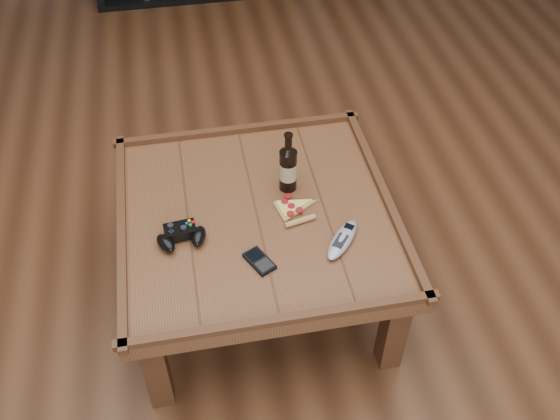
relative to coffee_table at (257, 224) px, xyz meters
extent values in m
plane|color=#432413|center=(0.00, 0.00, -0.39)|extent=(6.00, 6.00, 0.00)
cube|color=#583019|center=(0.00, 0.00, 0.03)|extent=(1.00, 1.00, 0.06)
cube|color=#482513|center=(-0.42, -0.42, -0.20)|extent=(0.08, 0.08, 0.39)
cube|color=#482513|center=(0.42, -0.42, -0.20)|extent=(0.08, 0.08, 0.39)
cube|color=#482513|center=(-0.42, 0.42, -0.20)|extent=(0.08, 0.08, 0.39)
cube|color=#482513|center=(0.42, 0.42, -0.20)|extent=(0.08, 0.08, 0.39)
cube|color=#482513|center=(0.00, 0.48, 0.07)|extent=(1.03, 0.03, 0.03)
cube|color=#482513|center=(0.00, -0.48, 0.07)|extent=(1.03, 0.03, 0.03)
cube|color=#482513|center=(0.48, 0.00, 0.07)|extent=(0.03, 1.03, 0.03)
cube|color=#482513|center=(-0.48, 0.00, 0.07)|extent=(0.03, 1.03, 0.03)
cylinder|color=black|center=(0.14, 0.11, 0.15)|extent=(0.07, 0.07, 0.18)
cone|color=black|center=(0.14, 0.11, 0.25)|extent=(0.06, 0.06, 0.03)
cylinder|color=black|center=(0.14, 0.11, 0.28)|extent=(0.03, 0.03, 0.06)
cylinder|color=black|center=(0.14, 0.11, 0.31)|extent=(0.03, 0.03, 0.01)
cylinder|color=tan|center=(0.14, 0.11, 0.15)|extent=(0.07, 0.07, 0.07)
cube|color=black|center=(-0.28, -0.06, 0.09)|extent=(0.12, 0.08, 0.04)
ellipsoid|color=black|center=(-0.33, -0.11, 0.08)|extent=(0.09, 0.10, 0.04)
ellipsoid|color=black|center=(-0.22, -0.10, 0.08)|extent=(0.07, 0.10, 0.04)
cylinder|color=black|center=(-0.31, -0.05, 0.11)|extent=(0.02, 0.02, 0.01)
cylinder|color=black|center=(-0.27, -0.07, 0.11)|extent=(0.02, 0.02, 0.01)
cylinder|color=yellow|center=(-0.25, -0.04, 0.11)|extent=(0.01, 0.01, 0.01)
cylinder|color=red|center=(-0.23, -0.05, 0.11)|extent=(0.01, 0.01, 0.01)
cylinder|color=#0C33CC|center=(-0.25, -0.05, 0.11)|extent=(0.01, 0.01, 0.01)
cylinder|color=#0C9919|center=(-0.24, -0.06, 0.11)|extent=(0.01, 0.01, 0.01)
cylinder|color=tan|center=(0.15, -0.08, 0.07)|extent=(0.12, 0.05, 0.02)
cylinder|color=#A9151A|center=(0.12, -0.04, 0.07)|extent=(0.03, 0.03, 0.00)
cylinder|color=#A9151A|center=(0.15, -0.03, 0.07)|extent=(0.03, 0.03, 0.00)
cylinder|color=#A9151A|center=(0.13, 0.00, 0.07)|extent=(0.03, 0.03, 0.00)
cylinder|color=#A9151A|center=(0.11, 0.02, 0.07)|extent=(0.03, 0.03, 0.00)
cylinder|color=#A9151A|center=(0.13, 0.05, 0.07)|extent=(0.03, 0.03, 0.00)
cube|color=black|center=(-0.03, -0.23, 0.07)|extent=(0.11, 0.13, 0.01)
cube|color=black|center=(-0.04, -0.21, 0.07)|extent=(0.06, 0.06, 0.00)
cube|color=black|center=(-0.02, -0.26, 0.07)|extent=(0.07, 0.07, 0.00)
ellipsoid|color=#9CA3A9|center=(0.27, -0.20, 0.07)|extent=(0.18, 0.20, 0.03)
cube|color=black|center=(0.31, -0.15, 0.09)|extent=(0.04, 0.04, 0.00)
cube|color=black|center=(0.26, -0.21, 0.09)|extent=(0.07, 0.08, 0.00)
cube|color=slate|center=(-0.34, 2.64, -0.38)|extent=(0.14, 0.18, 0.01)
camera|label=1|loc=(-0.21, -1.58, 1.69)|focal=40.00mm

